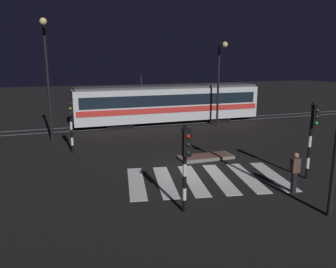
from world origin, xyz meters
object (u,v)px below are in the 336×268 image
(street_lamp_trackside_left, at_px, (47,67))
(street_lamp_trackside_right, at_px, (220,73))
(traffic_light_corner_near_right, at_px, (312,130))
(pedestrian_waiting_at_kerb, at_px, (295,172))
(traffic_light_corner_far_left, at_px, (71,117))
(tram, at_px, (169,103))
(traffic_light_kerb_mid_left, at_px, (186,157))

(street_lamp_trackside_left, height_order, street_lamp_trackside_right, street_lamp_trackside_left)
(street_lamp_trackside_left, relative_size, street_lamp_trackside_right, 1.16)
(traffic_light_corner_near_right, relative_size, pedestrian_waiting_at_kerb, 2.07)
(traffic_light_corner_far_left, height_order, tram, tram)
(traffic_light_kerb_mid_left, relative_size, street_lamp_trackside_left, 0.40)
(traffic_light_corner_near_right, xyz_separation_m, tram, (-1.42, 15.31, -0.59))
(traffic_light_corner_far_left, distance_m, traffic_light_corner_near_right, 12.80)
(street_lamp_trackside_left, bearing_deg, pedestrian_waiting_at_kerb, -52.97)
(traffic_light_kerb_mid_left, height_order, pedestrian_waiting_at_kerb, traffic_light_kerb_mid_left)
(traffic_light_corner_near_right, height_order, pedestrian_waiting_at_kerb, traffic_light_corner_near_right)
(pedestrian_waiting_at_kerb, bearing_deg, traffic_light_kerb_mid_left, -177.01)
(tram, bearing_deg, street_lamp_trackside_left, -157.25)
(street_lamp_trackside_left, xyz_separation_m, street_lamp_trackside_right, (13.08, 1.43, -0.59))
(traffic_light_corner_far_left, relative_size, street_lamp_trackside_right, 0.49)
(traffic_light_kerb_mid_left, bearing_deg, street_lamp_trackside_right, 58.31)
(traffic_light_kerb_mid_left, distance_m, traffic_light_corner_far_left, 9.98)
(traffic_light_corner_far_left, bearing_deg, street_lamp_trackside_right, 21.16)
(traffic_light_corner_near_right, bearing_deg, tram, 95.30)
(traffic_light_corner_near_right, xyz_separation_m, street_lamp_trackside_right, (2.05, 12.71, 1.98))
(street_lamp_trackside_right, bearing_deg, pedestrian_waiting_at_kerb, -105.23)
(traffic_light_kerb_mid_left, height_order, traffic_light_corner_far_left, traffic_light_corner_far_left)
(street_lamp_trackside_right, xyz_separation_m, pedestrian_waiting_at_kerb, (-3.76, -13.79, -3.45))
(street_lamp_trackside_left, distance_m, tram, 10.89)
(traffic_light_corner_near_right, relative_size, street_lamp_trackside_right, 0.52)
(street_lamp_trackside_right, bearing_deg, traffic_light_corner_far_left, -158.84)
(tram, bearing_deg, pedestrian_waiting_at_kerb, -91.00)
(traffic_light_kerb_mid_left, height_order, traffic_light_corner_near_right, traffic_light_corner_near_right)
(traffic_light_kerb_mid_left, bearing_deg, traffic_light_corner_far_left, 109.30)
(traffic_light_corner_far_left, bearing_deg, tram, 40.37)
(traffic_light_kerb_mid_left, xyz_separation_m, street_lamp_trackside_left, (-4.40, 12.61, 2.82))
(traffic_light_corner_near_right, distance_m, tram, 15.39)
(traffic_light_corner_far_left, height_order, pedestrian_waiting_at_kerb, traffic_light_corner_far_left)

